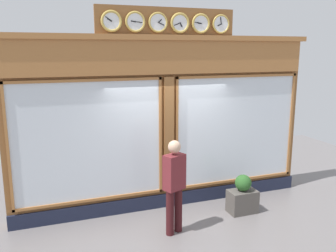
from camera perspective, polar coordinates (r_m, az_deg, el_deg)
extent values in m
cube|color=brown|center=(7.30, -0.40, 0.09)|extent=(6.14, 0.30, 3.36)
cube|color=#191E33|center=(7.62, 0.05, -11.58)|extent=(6.14, 0.08, 0.28)
cube|color=#A56936|center=(6.96, 0.11, 10.82)|extent=(6.02, 0.08, 0.64)
cube|color=#A56936|center=(6.98, 0.06, 13.84)|extent=(6.26, 0.20, 0.10)
cube|color=silver|center=(7.84, 10.81, -0.54)|extent=(2.72, 0.02, 2.23)
cube|color=#A56936|center=(7.66, 11.22, 7.76)|extent=(2.82, 0.04, 0.05)
cube|color=#A56936|center=(8.15, 10.57, -8.41)|extent=(2.82, 0.04, 0.05)
cube|color=#A56936|center=(8.61, 18.83, 0.14)|extent=(0.05, 0.04, 2.33)
cube|color=#A56936|center=(7.23, 1.40, -1.40)|extent=(0.05, 0.04, 2.33)
cube|color=silver|center=(6.82, -12.37, -2.49)|extent=(2.72, 0.02, 2.23)
cube|color=#A56936|center=(6.62, -12.79, 7.05)|extent=(2.82, 0.04, 0.05)
cube|color=#A56936|center=(7.17, -11.94, -11.37)|extent=(2.82, 0.04, 0.05)
cube|color=#A56936|center=(6.77, -24.05, -3.38)|extent=(0.05, 0.04, 2.33)
cube|color=#A56936|center=(7.11, -1.23, -1.63)|extent=(0.05, 0.04, 2.33)
cube|color=brown|center=(7.17, 0.08, -1.50)|extent=(0.20, 0.10, 2.33)
cube|color=brown|center=(7.04, -0.06, 16.00)|extent=(2.74, 0.06, 0.57)
cylinder|color=white|center=(7.40, 8.38, 15.68)|extent=(0.31, 0.02, 0.31)
torus|color=gold|center=(7.40, 8.39, 15.68)|extent=(0.37, 0.04, 0.37)
cube|color=black|center=(7.37, 8.16, 15.56)|extent=(0.08, 0.01, 0.05)
cube|color=black|center=(7.39, 8.39, 16.19)|extent=(0.03, 0.01, 0.13)
sphere|color=black|center=(7.39, 8.44, 15.68)|extent=(0.02, 0.02, 0.02)
cylinder|color=white|center=(7.21, 5.22, 15.86)|extent=(0.31, 0.02, 0.31)
torus|color=gold|center=(7.21, 5.24, 15.86)|extent=(0.38, 0.05, 0.38)
cube|color=black|center=(7.18, 4.96, 15.92)|extent=(0.08, 0.01, 0.03)
cube|color=black|center=(7.17, 4.79, 15.97)|extent=(0.13, 0.01, 0.03)
sphere|color=black|center=(7.19, 5.29, 15.86)|extent=(0.02, 0.02, 0.02)
cylinder|color=white|center=(7.04, 1.90, 15.99)|extent=(0.31, 0.02, 0.31)
torus|color=gold|center=(7.03, 1.91, 16.00)|extent=(0.38, 0.05, 0.38)
cube|color=black|center=(7.03, 2.10, 15.70)|extent=(0.06, 0.01, 0.08)
cube|color=black|center=(7.00, 1.47, 15.82)|extent=(0.13, 0.01, 0.06)
sphere|color=black|center=(7.02, 1.96, 16.00)|extent=(0.02, 0.02, 0.02)
cylinder|color=white|center=(6.89, -1.58, 16.08)|extent=(0.31, 0.02, 0.31)
torus|color=gold|center=(6.89, -1.57, 16.08)|extent=(0.37, 0.04, 0.37)
cube|color=black|center=(6.89, -1.27, 16.30)|extent=(0.08, 0.01, 0.07)
cube|color=black|center=(6.89, -1.05, 15.86)|extent=(0.12, 0.01, 0.06)
sphere|color=black|center=(6.87, -1.53, 16.09)|extent=(0.02, 0.02, 0.02)
cylinder|color=white|center=(6.76, -5.21, 16.11)|extent=(0.31, 0.02, 0.31)
torus|color=gold|center=(6.76, -5.20, 16.12)|extent=(0.38, 0.04, 0.38)
cube|color=black|center=(6.74, -5.53, 16.17)|extent=(0.08, 0.01, 0.03)
cube|color=black|center=(6.77, -4.62, 16.07)|extent=(0.13, 0.01, 0.02)
sphere|color=black|center=(6.75, -5.17, 16.13)|extent=(0.02, 0.02, 0.02)
cylinder|color=white|center=(6.67, -8.96, 16.08)|extent=(0.31, 0.02, 0.31)
torus|color=gold|center=(6.66, -8.95, 16.09)|extent=(0.38, 0.05, 0.38)
cube|color=black|center=(6.65, -9.26, 16.27)|extent=(0.08, 0.01, 0.06)
cube|color=black|center=(6.64, -9.41, 16.41)|extent=(0.11, 0.01, 0.08)
sphere|color=black|center=(6.65, -8.93, 16.10)|extent=(0.02, 0.02, 0.02)
cylinder|color=#3A1316|center=(6.43, 0.32, -13.57)|extent=(0.14, 0.14, 0.82)
cylinder|color=#3A1316|center=(6.56, 1.63, -13.06)|extent=(0.14, 0.14, 0.82)
cube|color=maroon|center=(6.22, 1.01, -7.31)|extent=(0.42, 0.34, 0.62)
sphere|color=tan|center=(6.09, 1.02, -3.31)|extent=(0.22, 0.22, 0.22)
cube|color=#4C4742|center=(7.47, 11.68, -11.60)|extent=(0.56, 0.36, 0.45)
sphere|color=#285623|center=(7.32, 11.81, -8.80)|extent=(0.33, 0.33, 0.33)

